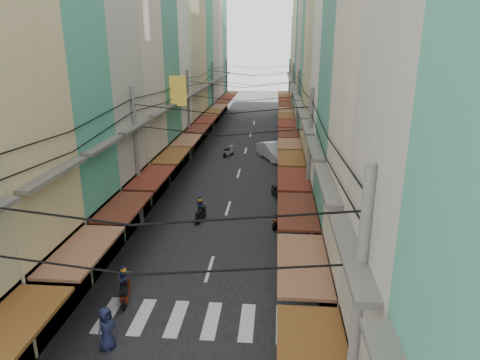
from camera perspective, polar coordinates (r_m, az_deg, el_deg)
The scene contains 15 objects.
ground at distance 22.89m, azimuth -3.31°, elevation -9.31°, with size 160.00×160.00×0.00m, color slate.
road at distance 41.60m, azimuth 0.56°, elevation 3.28°, with size 10.00×80.00×0.02m, color black.
sidewalk_left at distance 42.56m, azimuth -8.22°, elevation 3.46°, with size 3.00×80.00×0.06m, color gray.
sidewalk_right at distance 41.62m, azimuth 9.53°, elevation 3.07°, with size 3.00×80.00×0.06m, color gray.
crosswalk at distance 17.82m, azimuth -6.15°, elevation -17.98°, with size 7.55×2.40×0.01m.
building_row_left at distance 38.33m, azimuth -12.22°, elevation 16.44°, with size 7.80×67.67×23.70m.
building_row_right at distance 36.95m, azimuth 12.98°, elevation 15.78°, with size 7.80×68.98×22.59m.
utility_poles at distance 35.51m, azimuth -0.04°, elevation 11.59°, with size 10.20×66.13×8.20m.
white_car at distance 40.47m, azimuth 4.41°, elevation 2.80°, with size 5.40×2.12×1.90m, color silver.
bicycle at distance 20.56m, azimuth 17.21°, elevation -13.53°, with size 0.57×1.52×1.04m, color black.
moving_scooters at distance 26.65m, azimuth -0.79°, elevation -3.98°, with size 7.11×26.32×2.02m.
parked_scooters at distance 18.87m, azimuth 9.25°, elevation -14.20°, with size 13.30×12.07×1.00m.
pedestrians at distance 25.16m, azimuth -13.01°, elevation -4.61°, with size 14.28×20.13×2.18m.
market_umbrella at distance 14.83m, azimuth 15.49°, elevation -17.21°, with size 2.22×2.22×2.34m.
traffic_sign at distance 20.05m, azimuth 9.52°, elevation -6.76°, with size 0.10×0.65×2.97m.
Camera 1 is at (3.03, -20.16, 10.40)m, focal length 32.00 mm.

